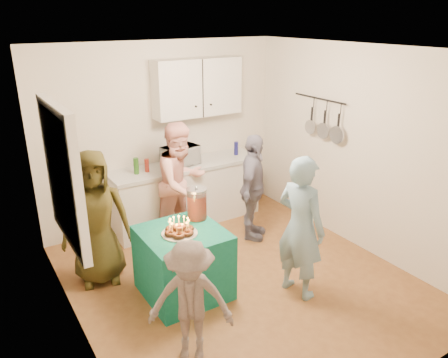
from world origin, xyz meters
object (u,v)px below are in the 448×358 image
punch_jar (197,205)px  woman_back_left (95,218)px  man_birthday (301,227)px  party_table (183,263)px  microwave (180,156)px  child_near_left (190,302)px  woman_back_center (181,183)px  counter (187,195)px  woman_back_right (253,188)px

punch_jar → woman_back_left: (-0.99, 0.56, -0.14)m
punch_jar → man_birthday: bearing=-47.3°
party_table → microwave: bearing=63.5°
punch_jar → woman_back_left: bearing=150.6°
microwave → man_birthday: (0.29, -2.23, -0.25)m
microwave → child_near_left: bearing=-127.8°
woman_back_left → woman_back_center: (1.26, 0.36, 0.04)m
woman_back_left → microwave: bearing=43.1°
punch_jar → woman_back_center: woman_back_center is taller
punch_jar → microwave: bearing=70.2°
party_table → woman_back_center: size_ratio=0.52×
man_birthday → party_table: bearing=47.6°
counter → woman_back_left: woman_back_left is taller
microwave → man_birthday: bearing=-95.1°
woman_back_right → man_birthday: bearing=-147.6°
punch_jar → man_birthday: 1.16m
counter → child_near_left: (-1.25, -2.48, 0.15)m
woman_back_left → woman_back_center: bearing=30.2°
child_near_left → counter: bearing=97.4°
woman_back_center → child_near_left: bearing=-131.7°
woman_back_right → child_near_left: (-1.78, -1.57, -0.15)m
counter → woman_back_left: (-1.56, -0.82, 0.36)m
counter → microwave: (-0.08, 0.00, 0.62)m
punch_jar → child_near_left: (-0.67, -1.10, -0.35)m
man_birthday → woman_back_left: man_birthday is taller
counter → microwave: 0.62m
microwave → punch_jar: (-0.49, -1.38, -0.12)m
man_birthday → woman_back_right: size_ratio=1.09×
woman_back_left → party_table: bearing=-33.1°
man_birthday → child_near_left: man_birthday is taller
woman_back_left → woman_back_right: size_ratio=1.07×
counter → party_table: size_ratio=2.59×
counter → woman_back_center: woman_back_center is taller
woman_back_right → woman_back_left: bearing=133.7°
party_table → man_birthday: (1.07, -0.65, 0.42)m
woman_back_right → microwave: bearing=80.1°
man_birthday → woman_back_center: size_ratio=0.97×
woman_back_center → punch_jar: bearing=-123.0°
woman_back_left → woman_back_right: bearing=11.7°
microwave → child_near_left: microwave is taller
party_table → woman_back_center: 1.33m
woman_back_left → woman_back_center: woman_back_center is taller
counter → punch_jar: punch_jar is taller
counter → party_table: bearing=-118.8°
microwave → woman_back_right: woman_back_right is taller
woman_back_right → child_near_left: bearing=177.5°
man_birthday → microwave: bearing=-3.8°
punch_jar → woman_back_right: (1.11, 0.47, -0.20)m
party_table → child_near_left: size_ratio=0.73×
counter → microwave: microwave is taller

